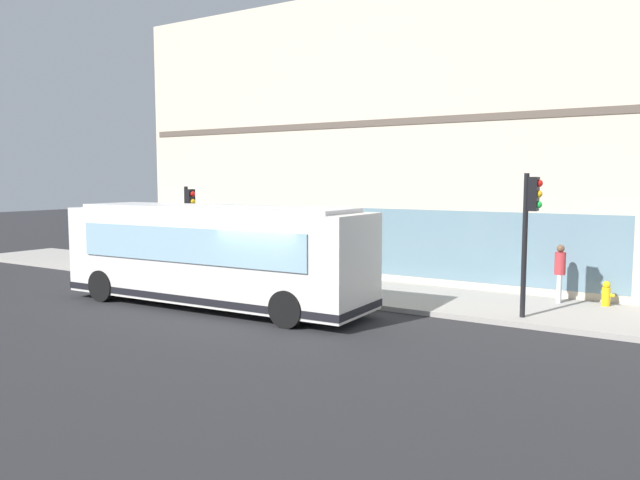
{
  "coord_description": "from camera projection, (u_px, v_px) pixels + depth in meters",
  "views": [
    {
      "loc": [
        -13.56,
        -10.13,
        3.88
      ],
      "look_at": [
        2.25,
        -0.06,
        2.02
      ],
      "focal_mm": 34.81,
      "sensor_mm": 36.0,
      "label": 1
    }
  ],
  "objects": [
    {
      "name": "building_corner",
      "position": [
        419.0,
        142.0,
        24.82
      ],
      "size": [
        6.16,
        23.39,
        10.71
      ],
      "color": "beige",
      "rests_on": "ground"
    },
    {
      "name": "traffic_light_down_block",
      "position": [
        189.0,
        215.0,
        22.73
      ],
      "size": [
        0.32,
        0.49,
        3.45
      ],
      "color": "black",
      "rests_on": "sidewalk_curb"
    },
    {
      "name": "pedestrian_near_hydrant",
      "position": [
        219.0,
        244.0,
        25.72
      ],
      "size": [
        0.32,
        0.32,
        1.76
      ],
      "color": "#99994C",
      "rests_on": "sidewalk_curb"
    },
    {
      "name": "newspaper_vending_box",
      "position": [
        250.0,
        267.0,
        23.01
      ],
      "size": [
        0.44,
        0.42,
        0.9
      ],
      "color": "#BF3F19",
      "rests_on": "sidewalk_curb"
    },
    {
      "name": "city_bus_nearside",
      "position": [
        213.0,
        256.0,
        18.74
      ],
      "size": [
        2.92,
        10.13,
        3.07
      ],
      "color": "silver",
      "rests_on": "ground"
    },
    {
      "name": "ground",
      "position": [
        275.0,
        319.0,
        17.18
      ],
      "size": [
        120.0,
        120.0,
        0.0
      ],
      "primitive_type": "plane",
      "color": "#262628"
    },
    {
      "name": "fire_hydrant",
      "position": [
        606.0,
        294.0,
        18.22
      ],
      "size": [
        0.35,
        0.35,
        0.74
      ],
      "color": "yellow",
      "rests_on": "sidewalk_curb"
    },
    {
      "name": "traffic_light_near_corner",
      "position": [
        530.0,
        218.0,
        16.45
      ],
      "size": [
        0.32,
        0.49,
        3.88
      ],
      "color": "black",
      "rests_on": "sidewalk_curb"
    },
    {
      "name": "pedestrian_by_light_pole",
      "position": [
        560.0,
        269.0,
        18.67
      ],
      "size": [
        0.32,
        0.32,
        1.76
      ],
      "color": "silver",
      "rests_on": "sidewalk_curb"
    },
    {
      "name": "pedestrian_near_building_entrance",
      "position": [
        276.0,
        257.0,
        21.95
      ],
      "size": [
        0.32,
        0.32,
        1.68
      ],
      "color": "gold",
      "rests_on": "sidewalk_curb"
    },
    {
      "name": "sidewalk_curb",
      "position": [
        356.0,
        291.0,
        21.07
      ],
      "size": [
        4.08,
        40.0,
        0.15
      ],
      "primitive_type": "cube",
      "color": "#9E9991",
      "rests_on": "ground"
    },
    {
      "name": "pedestrian_walking_along_curb",
      "position": [
        299.0,
        254.0,
        22.44
      ],
      "size": [
        0.32,
        0.32,
        1.77
      ],
      "color": "#3359A5",
      "rests_on": "sidewalk_curb"
    }
  ]
}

